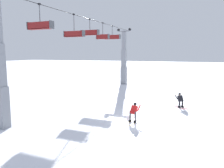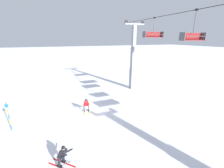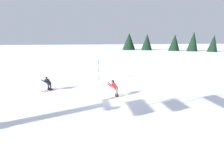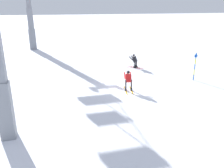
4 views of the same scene
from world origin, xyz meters
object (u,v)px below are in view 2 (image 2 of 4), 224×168
chairlift_seat_second (192,36)px  skier_distant_uphill (62,155)px  lift_tower_near (133,61)px  chairlift_seat_nearest (153,35)px  trail_marker_pole (9,116)px  skier_carving_main (86,104)px

chairlift_seat_second → skier_distant_uphill: (1.80, -10.64, -6.39)m
lift_tower_near → chairlift_seat_nearest: size_ratio=3.87×
lift_tower_near → skier_distant_uphill: size_ratio=6.19×
lift_tower_near → trail_marker_pole: lift_tower_near is taller
trail_marker_pole → skier_distant_uphill: (5.25, 3.52, -0.50)m
chairlift_seat_nearest → skier_distant_uphill: chairlift_seat_nearest is taller
lift_tower_near → chairlift_seat_second: 9.70m
lift_tower_near → chairlift_seat_second: (9.15, 0.00, 3.24)m
skier_carving_main → lift_tower_near: bearing=121.8°
skier_distant_uphill → skier_carving_main: bearing=155.6°
trail_marker_pole → skier_distant_uphill: bearing=33.8°
trail_marker_pole → chairlift_seat_nearest: bearing=96.6°
chairlift_seat_nearest → lift_tower_near: bearing=180.0°
lift_tower_near → chairlift_seat_nearest: 5.34m
skier_carving_main → lift_tower_near: lift_tower_near is taller
lift_tower_near → chairlift_seat_nearest: lift_tower_near is taller
chairlift_seat_nearest → trail_marker_pole: size_ratio=1.00×
skier_carving_main → chairlift_seat_second: 10.97m
chairlift_seat_nearest → trail_marker_pole: 15.51m
chairlift_seat_second → lift_tower_near: bearing=180.0°
lift_tower_near → trail_marker_pole: (5.69, -14.16, -2.66)m
skier_carving_main → trail_marker_pole: size_ratio=0.76×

